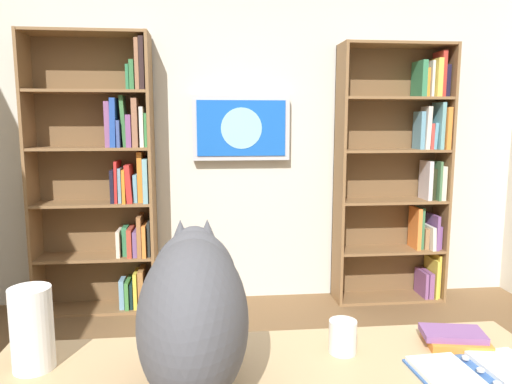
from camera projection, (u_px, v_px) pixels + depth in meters
name	position (u px, v px, depth m)	size (l,w,h in m)	color
wall_back	(245.00, 130.00, 3.73)	(4.52, 0.06, 2.70)	beige
bookshelf_left	(404.00, 173.00, 3.74)	(0.86, 0.28, 1.99)	brown
bookshelf_right	(110.00, 180.00, 3.52)	(0.88, 0.28, 2.04)	brown
wall_mounted_tv	(241.00, 128.00, 3.64)	(0.74, 0.07, 0.49)	#B7B7BC
cat	(193.00, 306.00, 1.19)	(0.29, 0.62, 0.40)	#4C4C51
open_binder	(480.00, 373.00, 1.25)	(0.34, 0.24, 0.02)	#335999
paper_towel_roll	(32.00, 329.00, 1.28)	(0.11, 0.11, 0.23)	white
coffee_mug	(343.00, 337.00, 1.38)	(0.08, 0.08, 0.10)	white
desk_book_stack	(455.00, 338.00, 1.43)	(0.21, 0.17, 0.05)	orange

